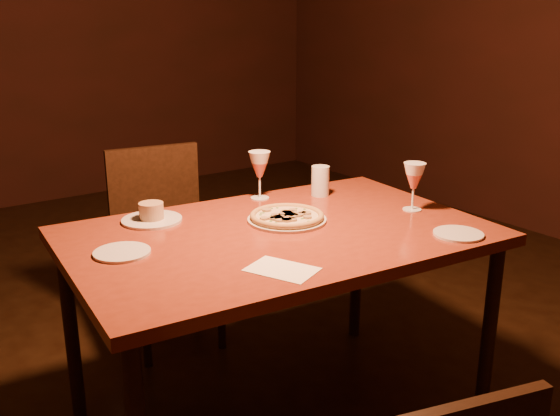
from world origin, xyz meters
TOP-DOWN VIEW (x-y plane):
  - floor at (0.00, 0.00)m, footprint 7.00×7.00m
  - dining_table at (0.14, -0.18)m, footprint 1.58×1.10m
  - chair_far at (0.10, 0.73)m, footprint 0.52×0.52m
  - pizza_plate at (0.23, -0.11)m, footprint 0.30×0.30m
  - ramekin_saucer at (-0.19, 0.19)m, footprint 0.23×0.23m
  - wine_glass_far at (0.31, 0.21)m, footprint 0.09×0.09m
  - wine_glass_right at (0.72, -0.28)m, footprint 0.09×0.09m
  - water_tumbler at (0.55, 0.10)m, footprint 0.08×0.08m
  - side_plate_left at (-0.41, -0.06)m, footprint 0.19×0.19m
  - side_plate_near at (0.62, -0.59)m, footprint 0.18×0.18m
  - menu_card at (-0.07, -0.48)m, footprint 0.21×0.25m

SIDE VIEW (x-z plane):
  - floor at x=0.00m, z-range 0.00..0.00m
  - chair_far at x=0.10m, z-range 0.06..1.00m
  - dining_table at x=0.14m, z-range 0.33..1.13m
  - menu_card at x=-0.07m, z-range 0.80..0.80m
  - side_plate_near at x=0.62m, z-range 0.80..0.81m
  - side_plate_left at x=-0.41m, z-range 0.80..0.81m
  - pizza_plate at x=0.23m, z-range 0.80..0.83m
  - ramekin_saucer at x=-0.19m, z-range 0.79..0.86m
  - water_tumbler at x=0.55m, z-range 0.80..0.93m
  - wine_glass_right at x=0.72m, z-range 0.80..0.99m
  - wine_glass_far at x=0.31m, z-range 0.80..1.00m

